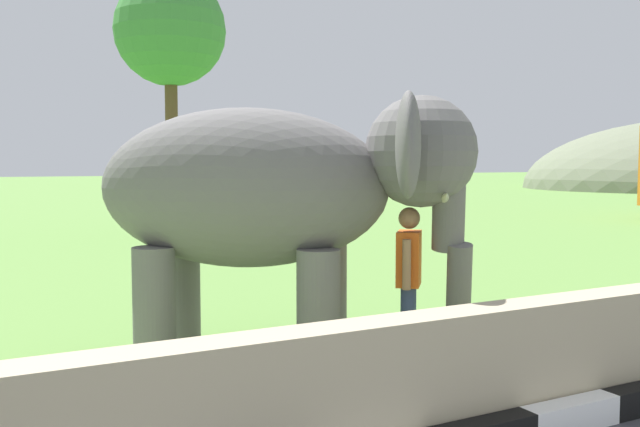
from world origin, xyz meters
TOP-DOWN VIEW (x-y plane):
  - barrier_parapet at (2.00, 4.55)m, footprint 28.00×0.36m
  - elephant at (1.60, 7.16)m, footprint 3.95×3.59m
  - person_handler at (2.80, 6.47)m, footprint 0.47×0.53m
  - tree_distant at (4.23, 20.17)m, footprint 3.15×3.15m

SIDE VIEW (x-z plane):
  - barrier_parapet at x=2.00m, z-range 0.00..1.00m
  - person_handler at x=2.80m, z-range 0.10..1.75m
  - elephant at x=1.60m, z-range 0.41..3.23m
  - tree_distant at x=4.23m, z-range 2.07..9.51m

